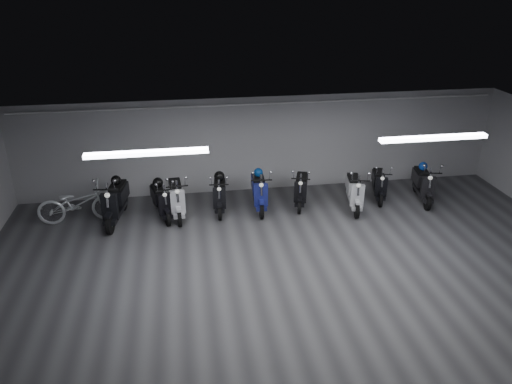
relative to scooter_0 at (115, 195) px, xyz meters
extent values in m
cube|color=#3D3C3F|center=(4.11, -3.53, -0.74)|extent=(14.00, 10.00, 0.01)
cube|color=gray|center=(4.11, -3.53, 2.07)|extent=(14.00, 10.00, 0.01)
cube|color=#A7A7AA|center=(4.11, 1.48, 0.66)|extent=(14.00, 0.01, 2.80)
cube|color=white|center=(1.11, -2.53, 2.00)|extent=(2.40, 0.18, 0.08)
cube|color=white|center=(7.11, -2.53, 2.00)|extent=(2.40, 0.18, 0.08)
cylinder|color=white|center=(4.11, 1.39, 1.88)|extent=(13.60, 0.05, 0.05)
imported|color=white|center=(-0.96, 0.13, -0.09)|extent=(2.04, 0.84, 1.29)
sphere|color=black|center=(0.04, 0.27, 0.31)|extent=(0.26, 0.26, 0.26)
sphere|color=#0E38A0|center=(8.50, 0.17, 0.21)|extent=(0.25, 0.25, 0.25)
sphere|color=black|center=(2.74, 0.44, 0.17)|extent=(0.29, 0.29, 0.29)
sphere|color=black|center=(1.10, 0.29, 0.16)|extent=(0.28, 0.28, 0.28)
sphere|color=navy|center=(3.81, 0.42, 0.22)|extent=(0.25, 0.25, 0.25)
camera|label=1|loc=(1.82, -11.67, 5.24)|focal=33.97mm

